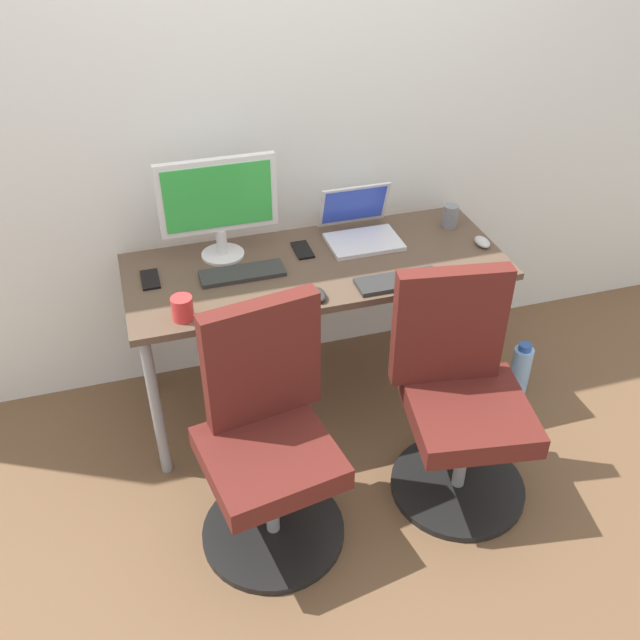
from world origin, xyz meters
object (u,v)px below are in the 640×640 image
office_chair_right (460,401)px  coffee_mug (182,308)px  water_bottle_on_floor (520,373)px  desktop_monitor (218,202)px  open_laptop (360,227)px  office_chair_left (268,443)px

office_chair_right → coffee_mug: 1.10m
water_bottle_on_floor → coffee_mug: (-1.47, 0.05, 0.62)m
desktop_monitor → coffee_mug: desktop_monitor is taller
open_laptop → desktop_monitor: bearing=178.4°
coffee_mug → desktop_monitor: bearing=61.5°
water_bottle_on_floor → office_chair_left: bearing=-163.8°
office_chair_left → desktop_monitor: (0.02, 0.82, 0.55)m
water_bottle_on_floor → coffee_mug: 1.60m
office_chair_left → office_chair_right: (0.75, 0.00, 0.00)m
office_chair_right → water_bottle_on_floor: 0.69m
open_laptop → coffee_mug: open_laptop is taller
office_chair_left → open_laptop: size_ratio=3.03×
coffee_mug → open_laptop: bearing=25.4°
water_bottle_on_floor → coffee_mug: size_ratio=3.37×
open_laptop → coffee_mug: (-0.82, -0.39, -0.01)m
water_bottle_on_floor → coffee_mug: coffee_mug is taller
desktop_monitor → open_laptop: size_ratio=1.55×
office_chair_left → coffee_mug: bearing=116.5°
office_chair_right → water_bottle_on_floor: (0.52, 0.37, -0.28)m
office_chair_right → coffee_mug: size_ratio=10.22×
office_chair_left → desktop_monitor: desktop_monitor is taller
water_bottle_on_floor → open_laptop: (-0.65, 0.44, 0.63)m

